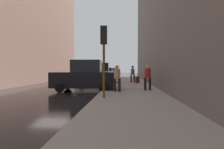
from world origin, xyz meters
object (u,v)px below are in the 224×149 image
object	(u,v)px
pedestrian_in_red_jacket	(148,76)
pedestrian_with_beanie	(133,73)
rolling_suitcase	(137,80)
parked_silver_sedan	(109,73)
parked_red_hatchback	(111,72)
pedestrian_in_tan_coat	(117,77)
parked_white_van	(98,74)
traffic_light	(104,46)
parked_black_suv	(85,77)
parked_blue_sedan	(105,74)
fire_hydrant	(112,81)

from	to	relation	value
pedestrian_in_red_jacket	pedestrian_with_beanie	bearing A→B (deg)	95.86
rolling_suitcase	parked_silver_sedan	bearing A→B (deg)	106.86
parked_red_hatchback	pedestrian_in_tan_coat	world-z (taller)	pedestrian_in_tan_coat
parked_silver_sedan	parked_red_hatchback	world-z (taller)	same
parked_white_van	rolling_suitcase	size ratio (longest dim) A/B	4.49
parked_red_hatchback	traffic_light	xyz separation A→B (m)	(1.85, -29.53, 1.91)
parked_black_suv	pedestrian_in_tan_coat	world-z (taller)	parked_black_suv
parked_blue_sedan	rolling_suitcase	world-z (taller)	parked_blue_sedan
parked_red_hatchback	fire_hydrant	bearing A→B (deg)	-85.41
parked_white_van	parked_blue_sedan	distance (m)	6.56
parked_blue_sedan	traffic_light	world-z (taller)	traffic_light
parked_white_van	parked_red_hatchback	distance (m)	19.50
pedestrian_with_beanie	traffic_light	bearing A→B (deg)	-100.68
parked_blue_sedan	parked_red_hatchback	size ratio (longest dim) A/B	0.99
parked_silver_sedan	pedestrian_with_beanie	world-z (taller)	pedestrian_with_beanie
pedestrian_with_beanie	pedestrian_in_tan_coat	xyz separation A→B (m)	(-1.37, -7.64, -0.03)
parked_white_van	fire_hydrant	bearing A→B (deg)	-58.66
parked_red_hatchback	pedestrian_with_beanie	world-z (taller)	pedestrian_with_beanie
parked_white_van	pedestrian_in_red_jacket	bearing A→B (deg)	-56.10
pedestrian_with_beanie	parked_silver_sedan	bearing A→B (deg)	105.83
fire_hydrant	rolling_suitcase	bearing A→B (deg)	45.04
parked_red_hatchback	rolling_suitcase	bearing A→B (deg)	-78.04
traffic_light	parked_silver_sedan	bearing A→B (deg)	94.51
pedestrian_in_red_jacket	pedestrian_in_tan_coat	world-z (taller)	same
pedestrian_in_tan_coat	parked_white_van	bearing A→B (deg)	107.84
pedestrian_with_beanie	pedestrian_in_red_jacket	bearing A→B (deg)	-84.14
parked_black_suv	parked_red_hatchback	distance (m)	25.71
parked_black_suv	pedestrian_in_tan_coat	xyz separation A→B (m)	(2.41, -1.27, 0.07)
pedestrian_with_beanie	pedestrian_in_tan_coat	distance (m)	7.76
parked_white_van	pedestrian_in_tan_coat	distance (m)	7.86
parked_white_van	pedestrian_with_beanie	world-z (taller)	parked_white_van
rolling_suitcase	parked_white_van	bearing A→B (deg)	173.01
parked_blue_sedan	pedestrian_in_red_jacket	bearing A→B (deg)	-71.30
fire_hydrant	parked_red_hatchback	bearing A→B (deg)	94.59
parked_white_van	parked_silver_sedan	size ratio (longest dim) A/B	1.09
parked_silver_sedan	parked_black_suv	bearing A→B (deg)	-90.00
parked_blue_sedan	parked_silver_sedan	size ratio (longest dim) A/B	0.99
parked_white_van	rolling_suitcase	xyz separation A→B (m)	(4.24, -0.52, -0.54)
parked_silver_sedan	rolling_suitcase	bearing A→B (deg)	-73.14
parked_silver_sedan	pedestrian_with_beanie	distance (m)	13.85
rolling_suitcase	pedestrian_with_beanie	bearing A→B (deg)	124.59
pedestrian_in_tan_coat	rolling_suitcase	size ratio (longest dim) A/B	1.64
parked_black_suv	parked_silver_sedan	bearing A→B (deg)	90.00
parked_blue_sedan	parked_red_hatchback	xyz separation A→B (m)	(-0.00, 12.94, 0.00)
traffic_light	pedestrian_with_beanie	size ratio (longest dim) A/B	2.03
parked_red_hatchback	fire_hydrant	world-z (taller)	parked_red_hatchback
parked_white_van	pedestrian_in_tan_coat	bearing A→B (deg)	-72.16
parked_black_suv	traffic_light	size ratio (longest dim) A/B	1.29
parked_blue_sedan	pedestrian_in_red_jacket	size ratio (longest dim) A/B	2.46
parked_blue_sedan	parked_red_hatchback	distance (m)	12.94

